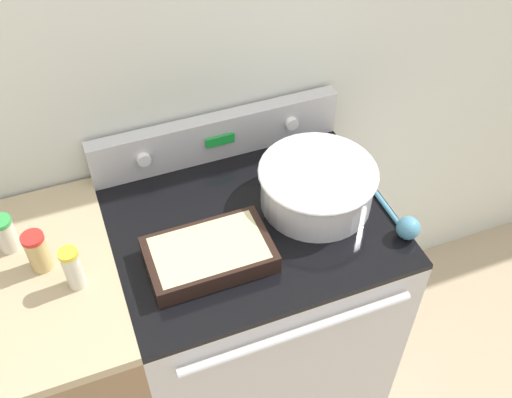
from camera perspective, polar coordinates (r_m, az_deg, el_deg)
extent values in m
cube|color=silver|center=(1.73, -4.77, 13.38)|extent=(8.00, 0.05, 2.50)
cube|color=#BCBCC1|center=(2.05, -0.37, -10.98)|extent=(0.78, 0.64, 0.92)
cube|color=black|center=(1.68, -0.44, -2.18)|extent=(0.78, 0.64, 0.02)
cylinder|color=silver|center=(1.55, 4.10, -12.60)|extent=(0.64, 0.02, 0.02)
cube|color=#BCBCC1|center=(1.83, -3.74, 5.99)|extent=(0.78, 0.05, 0.15)
cylinder|color=white|center=(1.76, -10.62, 3.70)|extent=(0.04, 0.02, 0.04)
cylinder|color=white|center=(1.86, 3.44, 7.18)|extent=(0.04, 0.02, 0.04)
cube|color=green|center=(1.80, -3.43, 5.56)|extent=(0.09, 0.01, 0.03)
cube|color=#896B4C|center=(2.04, -20.07, -16.28)|extent=(0.63, 0.64, 0.92)
cylinder|color=silver|center=(1.69, 5.81, 1.21)|extent=(0.32, 0.32, 0.12)
torus|color=silver|center=(1.65, 5.95, 2.60)|extent=(0.33, 0.33, 0.01)
cylinder|color=beige|center=(1.66, 5.92, 2.28)|extent=(0.29, 0.29, 0.02)
cube|color=black|center=(1.56, -4.48, -5.29)|extent=(0.32, 0.20, 0.05)
cube|color=beige|center=(1.55, -4.50, -5.01)|extent=(0.29, 0.18, 0.03)
cylinder|color=teal|center=(1.76, 11.75, 0.02)|extent=(0.01, 0.29, 0.01)
sphere|color=teal|center=(1.66, 14.30, -2.70)|extent=(0.07, 0.07, 0.07)
cylinder|color=beige|center=(1.54, -16.99, -6.48)|extent=(0.05, 0.05, 0.11)
cylinder|color=yellow|center=(1.49, -17.50, -4.98)|extent=(0.05, 0.05, 0.01)
cylinder|color=tan|center=(1.61, -20.04, -4.87)|extent=(0.05, 0.05, 0.10)
cylinder|color=red|center=(1.57, -20.56, -3.51)|extent=(0.06, 0.06, 0.01)
cylinder|color=beige|center=(1.69, -22.73, -3.21)|extent=(0.05, 0.05, 0.09)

